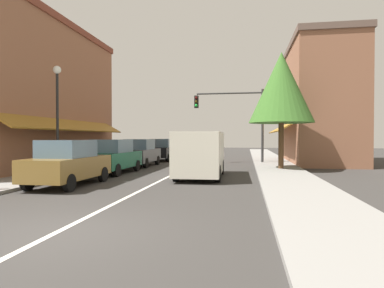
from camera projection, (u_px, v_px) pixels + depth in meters
The scene contains 15 objects.
ground_plane at pixel (195, 163), 24.26m from camera, with size 80.00×80.00×0.00m, color #33302D.
sidewalk_left at pixel (123, 162), 25.14m from camera, with size 2.60×56.00×0.12m, color gray.
sidewalk_right at pixel (273, 163), 23.38m from camera, with size 2.60×56.00×0.12m, color gray.
lane_center_stripe at pixel (195, 163), 24.26m from camera, with size 0.14×52.00×0.01m, color silver.
storefront_left_block at pixel (29, 94), 19.71m from camera, with size 5.78×14.20×8.85m.
storefront_right_block at pixel (318, 104), 24.73m from camera, with size 5.51×10.20×8.71m.
parked_car_nearest_left at pixel (68, 163), 12.86m from camera, with size 1.80×4.11×1.77m.
parked_car_second_left at pixel (113, 157), 17.35m from camera, with size 1.88×4.15×1.77m.
parked_car_third_left at pixel (140, 153), 21.88m from camera, with size 1.78×4.10×1.77m.
parked_car_far_left at pixel (162, 150), 27.08m from camera, with size 1.81×4.11×1.77m.
parked_car_distant_left at pixel (174, 148), 32.44m from camera, with size 1.79×4.11×1.77m.
van_in_lane at pixel (201, 153), 15.62m from camera, with size 2.10×5.23×2.12m.
traffic_signal_mast_arm at pixel (238, 113), 24.05m from camera, with size 4.98×0.50×5.34m.
street_lamp_left_near at pixel (57, 103), 15.23m from camera, with size 0.36×0.36×5.13m.
tree_right_near at pixel (281, 88), 18.83m from camera, with size 3.64×3.64×6.70m.
Camera 1 is at (3.66, -5.96, 1.85)m, focal length 31.27 mm.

